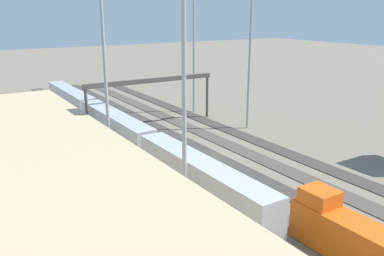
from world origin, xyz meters
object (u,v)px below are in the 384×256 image
at_px(light_mast_2, 194,18).
at_px(signal_gantry, 152,86).
at_px(train_on_track_4, 115,129).
at_px(train_on_track_3, 343,233).
at_px(light_mast_0, 251,29).
at_px(maintenance_shed, 13,241).
at_px(light_mast_3, 102,15).
at_px(light_mast_1, 184,56).

height_order(light_mast_2, signal_gantry, light_mast_2).
xyz_separation_m(train_on_track_4, light_mast_2, (12.53, -22.42, 16.48)).
bearing_deg(train_on_track_3, light_mast_2, -18.79).
bearing_deg(signal_gantry, light_mast_0, -127.13).
xyz_separation_m(light_mast_0, maintenance_shed, (-28.23, 43.37, -11.81)).
distance_m(light_mast_2, light_mast_3, 31.75).
xyz_separation_m(train_on_track_4, light_mast_1, (-25.79, 2.92, 13.71)).
relative_size(light_mast_0, light_mast_1, 1.08).
distance_m(train_on_track_3, light_mast_2, 56.67).
bearing_deg(light_mast_0, train_on_track_4, 82.04).
bearing_deg(light_mast_2, light_mast_3, 125.85).
bearing_deg(light_mast_3, train_on_track_4, -28.64).
distance_m(train_on_track_3, maintenance_shed, 25.84).
distance_m(train_on_track_4, light_mast_3, 18.56).
bearing_deg(light_mast_0, light_mast_3, 95.77).
bearing_deg(train_on_track_3, maintenance_shed, 73.84).
xyz_separation_m(train_on_track_4, light_mast_0, (-3.33, -23.78, 14.87)).
bearing_deg(light_mast_2, light_mast_1, 146.52).
xyz_separation_m(light_mast_3, maintenance_shed, (-25.49, 16.28, -14.16)).
bearing_deg(train_on_track_4, signal_gantry, -54.58).
xyz_separation_m(light_mast_0, light_mast_1, (-22.46, 26.71, -1.16)).
relative_size(light_mast_1, signal_gantry, 1.01).
bearing_deg(train_on_track_3, signal_gantry, -6.23).
bearing_deg(train_on_track_4, light_mast_0, -97.96).
distance_m(light_mast_0, light_mast_2, 15.99).
distance_m(light_mast_0, light_mast_1, 34.92).
bearing_deg(maintenance_shed, light_mast_2, -43.62).
height_order(light_mast_1, maintenance_shed, light_mast_1).
relative_size(train_on_track_3, train_on_track_4, 0.14).
distance_m(light_mast_3, signal_gantry, 22.46).
xyz_separation_m(light_mast_1, maintenance_shed, (-5.76, 16.67, -10.65)).
xyz_separation_m(train_on_track_3, light_mast_3, (32.61, 8.31, 17.66)).
distance_m(light_mast_1, light_mast_3, 20.04).
bearing_deg(signal_gantry, light_mast_3, 134.70).
bearing_deg(train_on_track_3, train_on_track_4, 7.37).
xyz_separation_m(train_on_track_3, light_mast_2, (51.21, -17.42, 16.91)).
height_order(light_mast_3, signal_gantry, light_mast_3).
bearing_deg(train_on_track_4, maintenance_shed, 148.16).
relative_size(train_on_track_3, maintenance_shed, 0.22).
relative_size(train_on_track_4, signal_gantry, 2.86).
bearing_deg(maintenance_shed, train_on_track_4, -31.84).
bearing_deg(signal_gantry, maintenance_shed, 142.57).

